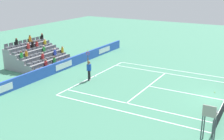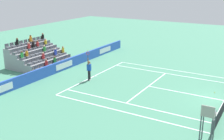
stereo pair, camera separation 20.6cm
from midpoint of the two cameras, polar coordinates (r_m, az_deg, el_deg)
The scene contains 13 objects.
line_baseline at distance 26.97m, azimuth -3.71°, elevation -1.17°, with size 10.97×0.10×0.01m, color white.
line_service at distance 24.52m, azimuth 7.07°, elevation -3.18°, with size 8.23×0.10×0.01m, color white.
line_centre_service at distance 23.57m, azimuth 14.27°, elevation -4.46°, with size 0.10×6.40×0.01m, color white.
line_singles_sideline_left at distance 20.87m, azimuth 3.77°, elevation -6.84°, with size 0.10×11.89×0.01m, color white.
line_singles_sideline_right at distance 28.03m, azimuth 11.23°, elevation -0.76°, with size 0.10×11.89×0.01m, color white.
line_doubles_sideline_left at distance 19.76m, azimuth 2.00°, elevation -8.26°, with size 0.10×11.89×0.01m, color white.
line_doubles_sideline_right at distance 29.28m, azimuth 12.10°, elevation -0.04°, with size 0.10×11.89×0.01m, color white.
line_centre_mark at distance 26.92m, azimuth -3.54°, elevation -1.21°, with size 0.10×0.20×0.01m, color white.
sponsor_barrier at distance 28.96m, azimuth -9.89°, elevation 0.95°, with size 23.30×0.22×1.02m.
tennis_player at distance 25.53m, azimuth -4.83°, elevation 0.06°, with size 0.54×0.41×2.85m.
umpire_chair at distance 16.30m, azimuth 18.47°, elevation -9.09°, with size 0.70×0.70×2.34m.
stadium_stand at distance 31.22m, azimuth -14.99°, elevation 2.40°, with size 5.58×4.75×3.02m.
loose_tennis_ball at distance 24.33m, azimuth 19.53°, elevation -4.18°, with size 0.07×0.07×0.07m, color #D1E533.
Camera 1 is at (21.33, 2.24, 8.50)m, focal length 45.90 mm.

